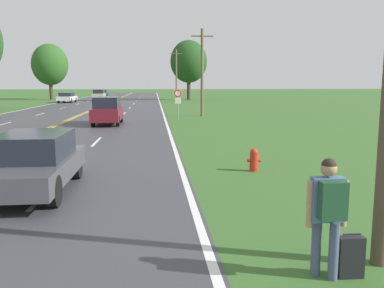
{
  "coord_description": "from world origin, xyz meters",
  "views": [
    {
      "loc": [
        6.36,
        -2.55,
        2.69
      ],
      "look_at": [
        7.3,
        7.43,
        1.2
      ],
      "focal_mm": 38.0,
      "sensor_mm": 36.0,
      "label": 1
    }
  ],
  "objects_px": {
    "tree_behind_sign": "(189,62)",
    "car_maroon_suv_approaching": "(108,110)",
    "tree_mid_treeline": "(50,65)",
    "car_dark_blue_hatchback_receding": "(103,92)",
    "traffic_sign": "(178,97)",
    "suitcase": "(351,257)",
    "fire_hydrant": "(254,160)",
    "car_white_sedan_mid_near": "(67,97)",
    "car_dark_grey_sedan_nearest": "(33,161)",
    "hitchhiker_person": "(328,206)",
    "car_champagne_suv_mid_far": "(99,95)"
  },
  "relations": [
    {
      "from": "tree_behind_sign",
      "to": "car_maroon_suv_approaching",
      "type": "height_order",
      "value": "tree_behind_sign"
    },
    {
      "from": "tree_mid_treeline",
      "to": "car_dark_blue_hatchback_receding",
      "type": "xyz_separation_m",
      "value": [
        6.3,
        20.04,
        -5.13
      ]
    },
    {
      "from": "traffic_sign",
      "to": "tree_mid_treeline",
      "type": "relative_size",
      "value": 0.24
    },
    {
      "from": "suitcase",
      "to": "fire_hydrant",
      "type": "relative_size",
      "value": 0.9
    },
    {
      "from": "traffic_sign",
      "to": "car_white_sedan_mid_near",
      "type": "height_order",
      "value": "traffic_sign"
    },
    {
      "from": "fire_hydrant",
      "to": "car_dark_blue_hatchback_receding",
      "type": "distance_m",
      "value": 81.23
    },
    {
      "from": "tree_mid_treeline",
      "to": "car_dark_grey_sedan_nearest",
      "type": "xyz_separation_m",
      "value": [
        14.48,
        -61.77,
        -5.12
      ]
    },
    {
      "from": "hitchhiker_person",
      "to": "car_maroon_suv_approaching",
      "type": "height_order",
      "value": "car_maroon_suv_approaching"
    },
    {
      "from": "car_white_sedan_mid_near",
      "to": "car_champagne_suv_mid_far",
      "type": "bearing_deg",
      "value": -28.08
    },
    {
      "from": "fire_hydrant",
      "to": "tree_mid_treeline",
      "type": "xyz_separation_m",
      "value": [
        -20.58,
        59.93,
        5.53
      ]
    },
    {
      "from": "tree_behind_sign",
      "to": "car_champagne_suv_mid_far",
      "type": "relative_size",
      "value": 2.14
    },
    {
      "from": "tree_behind_sign",
      "to": "car_white_sedan_mid_near",
      "type": "relative_size",
      "value": 2.13
    },
    {
      "from": "car_dark_grey_sedan_nearest",
      "to": "car_white_sedan_mid_near",
      "type": "distance_m",
      "value": 50.61
    },
    {
      "from": "car_dark_blue_hatchback_receding",
      "to": "car_white_sedan_mid_near",
      "type": "bearing_deg",
      "value": 177.68
    },
    {
      "from": "tree_mid_treeline",
      "to": "car_dark_blue_hatchback_receding",
      "type": "bearing_deg",
      "value": 72.54
    },
    {
      "from": "car_dark_grey_sedan_nearest",
      "to": "car_champagne_suv_mid_far",
      "type": "relative_size",
      "value": 0.96
    },
    {
      "from": "tree_mid_treeline",
      "to": "car_dark_blue_hatchback_receding",
      "type": "relative_size",
      "value": 2.72
    },
    {
      "from": "car_dark_grey_sedan_nearest",
      "to": "fire_hydrant",
      "type": "bearing_deg",
      "value": 106.56
    },
    {
      "from": "hitchhiker_person",
      "to": "car_white_sedan_mid_near",
      "type": "xyz_separation_m",
      "value": [
        -14.76,
        54.89,
        -0.28
      ]
    },
    {
      "from": "suitcase",
      "to": "traffic_sign",
      "type": "height_order",
      "value": "traffic_sign"
    },
    {
      "from": "suitcase",
      "to": "traffic_sign",
      "type": "bearing_deg",
      "value": 2.46
    },
    {
      "from": "traffic_sign",
      "to": "tree_mid_treeline",
      "type": "height_order",
      "value": "tree_mid_treeline"
    },
    {
      "from": "hitchhiker_person",
      "to": "car_dark_grey_sedan_nearest",
      "type": "distance_m",
      "value": 7.45
    },
    {
      "from": "tree_behind_sign",
      "to": "car_dark_blue_hatchback_receding",
      "type": "xyz_separation_m",
      "value": [
        -17.09,
        23.47,
        -5.56
      ]
    },
    {
      "from": "tree_behind_sign",
      "to": "car_dark_grey_sedan_nearest",
      "type": "height_order",
      "value": "tree_behind_sign"
    },
    {
      "from": "car_white_sedan_mid_near",
      "to": "car_maroon_suv_approaching",
      "type": "bearing_deg",
      "value": -161.97
    },
    {
      "from": "hitchhiker_person",
      "to": "suitcase",
      "type": "relative_size",
      "value": 2.65
    },
    {
      "from": "suitcase",
      "to": "traffic_sign",
      "type": "distance_m",
      "value": 25.03
    },
    {
      "from": "car_dark_grey_sedan_nearest",
      "to": "car_maroon_suv_approaching",
      "type": "height_order",
      "value": "car_maroon_suv_approaching"
    },
    {
      "from": "car_white_sedan_mid_near",
      "to": "fire_hydrant",
      "type": "bearing_deg",
      "value": -160.02
    },
    {
      "from": "suitcase",
      "to": "traffic_sign",
      "type": "relative_size",
      "value": 0.28
    },
    {
      "from": "car_champagne_suv_mid_far",
      "to": "car_dark_blue_hatchback_receding",
      "type": "distance_m",
      "value": 25.82
    },
    {
      "from": "hitchhiker_person",
      "to": "tree_mid_treeline",
      "type": "distance_m",
      "value": 69.98
    },
    {
      "from": "tree_behind_sign",
      "to": "traffic_sign",
      "type": "bearing_deg",
      "value": -96.06
    },
    {
      "from": "fire_hydrant",
      "to": "car_dark_blue_hatchback_receding",
      "type": "relative_size",
      "value": 0.21
    },
    {
      "from": "suitcase",
      "to": "car_white_sedan_mid_near",
      "type": "height_order",
      "value": "car_white_sedan_mid_near"
    },
    {
      "from": "tree_mid_treeline",
      "to": "hitchhiker_person",
      "type": "bearing_deg",
      "value": -73.48
    },
    {
      "from": "suitcase",
      "to": "car_maroon_suv_approaching",
      "type": "distance_m",
      "value": 22.94
    },
    {
      "from": "tree_behind_sign",
      "to": "car_dark_blue_hatchback_receding",
      "type": "distance_m",
      "value": 29.56
    },
    {
      "from": "car_white_sedan_mid_near",
      "to": "traffic_sign",
      "type": "bearing_deg",
      "value": -152.54
    },
    {
      "from": "hitchhiker_person",
      "to": "tree_behind_sign",
      "type": "relative_size",
      "value": 0.17
    },
    {
      "from": "fire_hydrant",
      "to": "car_dark_grey_sedan_nearest",
      "type": "height_order",
      "value": "car_dark_grey_sedan_nearest"
    },
    {
      "from": "tree_mid_treeline",
      "to": "car_champagne_suv_mid_far",
      "type": "distance_m",
      "value": 11.57
    },
    {
      "from": "car_dark_grey_sedan_nearest",
      "to": "car_dark_blue_hatchback_receding",
      "type": "height_order",
      "value": "car_dark_grey_sedan_nearest"
    },
    {
      "from": "traffic_sign",
      "to": "car_dark_blue_hatchback_receding",
      "type": "relative_size",
      "value": 0.67
    },
    {
      "from": "car_white_sedan_mid_near",
      "to": "tree_mid_treeline",
      "type": "bearing_deg",
      "value": 24.99
    },
    {
      "from": "car_maroon_suv_approaching",
      "to": "hitchhiker_person",
      "type": "bearing_deg",
      "value": 13.71
    },
    {
      "from": "car_dark_grey_sedan_nearest",
      "to": "traffic_sign",
      "type": "bearing_deg",
      "value": 166.1
    },
    {
      "from": "car_champagne_suv_mid_far",
      "to": "fire_hydrant",
      "type": "bearing_deg",
      "value": -169.08
    },
    {
      "from": "car_white_sedan_mid_near",
      "to": "car_dark_blue_hatchback_receding",
      "type": "distance_m",
      "value": 32.1
    }
  ]
}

